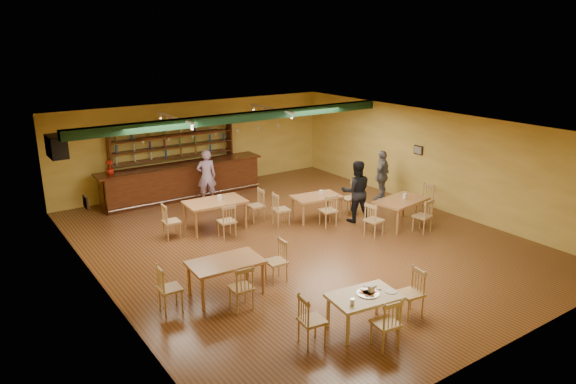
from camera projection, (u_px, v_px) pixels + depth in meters
floor at (298, 240)px, 13.84m from camera, size 12.00×12.00×0.00m
ceiling_beam at (242, 117)px, 15.20m from camera, size 10.00×0.30×0.25m
track_rail_left at (175, 118)px, 14.68m from camera, size 0.05×2.50×0.05m
track_rail_right at (272, 109)px, 16.41m from camera, size 0.05×2.50×0.05m
ac_unit at (57, 146)px, 13.85m from camera, size 0.34×0.70×0.48m
picture_left at (86, 202)px, 11.43m from camera, size 0.04×0.34×0.28m
picture_right at (418, 150)px, 16.43m from camera, size 0.04×0.34×0.28m
bar_counter at (183, 181)px, 17.21m from camera, size 5.50×0.85×1.13m
back_bar_hutch at (174, 160)px, 17.54m from camera, size 4.25×0.40×2.28m
poinsettia at (110, 167)px, 15.74m from camera, size 0.32×0.32×0.44m
dining_table_a at (216, 215)px, 14.51m from camera, size 1.67×1.06×0.81m
dining_table_b at (316, 207)px, 15.33m from camera, size 1.48×1.01×0.69m
dining_table_c at (226, 278)px, 10.88m from camera, size 1.54×0.98×0.75m
dining_table_d at (401, 212)px, 14.78m from camera, size 1.64×1.13×0.76m
near_table at (363, 312)px, 9.63m from camera, size 1.36×0.97×0.68m
pizza_tray at (368, 293)px, 9.58m from camera, size 0.42×0.42×0.01m
parmesan_shaker at (352, 302)px, 9.19m from camera, size 0.08×0.08×0.11m
napkin_stack at (370, 286)px, 9.84m from camera, size 0.21×0.17×0.03m
pizza_server at (372, 290)px, 9.69m from camera, size 0.33×0.19×0.00m
side_plate at (391, 291)px, 9.66m from camera, size 0.25×0.25×0.01m
patron_bar at (206, 176)px, 16.73m from camera, size 0.70×0.55×1.69m
patron_right_a at (356, 191)px, 14.97m from camera, size 1.08×1.00×1.78m
patron_right_b at (382, 175)px, 16.88m from camera, size 1.04×0.76×1.64m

